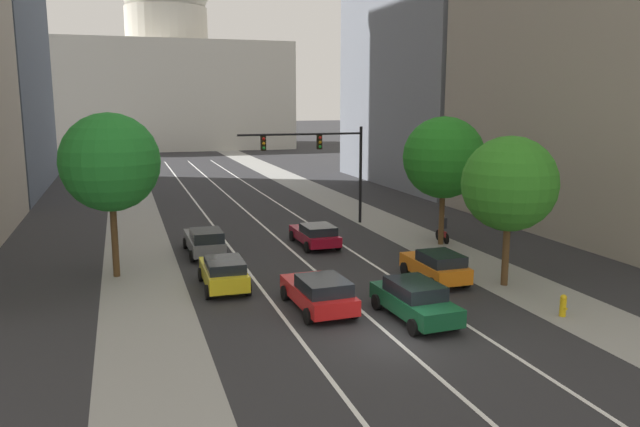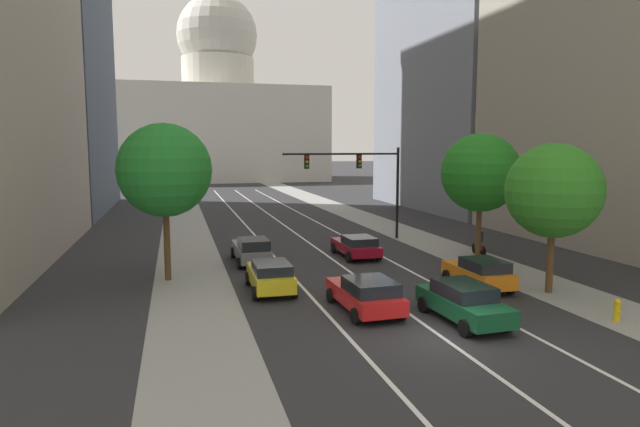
{
  "view_description": "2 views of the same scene",
  "coord_description": "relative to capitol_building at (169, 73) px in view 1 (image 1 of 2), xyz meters",
  "views": [
    {
      "loc": [
        -8.97,
        -19.34,
        8.43
      ],
      "look_at": [
        2.34,
        15.91,
        1.68
      ],
      "focal_mm": 34.78,
      "sensor_mm": 36.0,
      "label": 1
    },
    {
      "loc": [
        -8.97,
        -16.93,
        6.7
      ],
      "look_at": [
        -0.31,
        16.0,
        2.59
      ],
      "focal_mm": 30.8,
      "sensor_mm": 36.0,
      "label": 2
    }
  ],
  "objects": [
    {
      "name": "car_gray",
      "position": [
        -4.84,
        -84.39,
        -12.57
      ],
      "size": [
        1.99,
        4.77,
        1.58
      ],
      "rotation": [
        0.0,
        0.0,
        1.58
      ],
      "color": "slate",
      "rests_on": "ground"
    },
    {
      "name": "car_yellow",
      "position": [
        -4.85,
        -90.98,
        -12.59
      ],
      "size": [
        2.03,
        4.23,
        1.48
      ],
      "rotation": [
        0.0,
        0.0,
        1.55
      ],
      "color": "yellow",
      "rests_on": "ground"
    },
    {
      "name": "street_tree_mid_right",
      "position": [
        8.89,
        -86.05,
        -8.21
      ],
      "size": [
        4.76,
        4.76,
        7.56
      ],
      "color": "#51381E",
      "rests_on": "ground"
    },
    {
      "name": "lane_stripe_left",
      "position": [
        -3.23,
        -73.78,
        -13.36
      ],
      "size": [
        0.16,
        90.0,
        0.01
      ],
      "primitive_type": "cube",
      "color": "white",
      "rests_on": "ground"
    },
    {
      "name": "car_orange",
      "position": [
        4.85,
        -92.95,
        -12.58
      ],
      "size": [
        1.97,
        4.05,
        1.51
      ],
      "rotation": [
        0.0,
        0.0,
        1.58
      ],
      "color": "orange",
      "rests_on": "ground"
    },
    {
      "name": "capitol_building",
      "position": [
        0.0,
        0.0,
        0.0
      ],
      "size": [
        41.2,
        24.63,
        38.44
      ],
      "color": "beige",
      "rests_on": "ground"
    },
    {
      "name": "lane_stripe_right",
      "position": [
        3.23,
        -73.78,
        -13.36
      ],
      "size": [
        0.16,
        90.0,
        0.01
      ],
      "primitive_type": "cube",
      "color": "white",
      "rests_on": "ground"
    },
    {
      "name": "lane_stripe_center",
      "position": [
        0.0,
        -73.78,
        -13.36
      ],
      "size": [
        0.16,
        90.0,
        0.01
      ],
      "primitive_type": "cube",
      "color": "white",
      "rests_on": "ground"
    },
    {
      "name": "car_green",
      "position": [
        1.61,
        -97.22,
        -12.58
      ],
      "size": [
        2.15,
        4.62,
        1.52
      ],
      "rotation": [
        0.0,
        0.0,
        1.62
      ],
      "color": "#14512D",
      "rests_on": "ground"
    },
    {
      "name": "sidewalk_left",
      "position": [
        -8.33,
        -63.78,
        -13.37
      ],
      "size": [
        3.74,
        130.0,
        0.01
      ],
      "primitive_type": "cube",
      "color": "gray",
      "rests_on": "ground"
    },
    {
      "name": "car_red",
      "position": [
        -1.61,
        -95.09,
        -12.6
      ],
      "size": [
        2.26,
        4.6,
        1.47
      ],
      "rotation": [
        0.0,
        0.0,
        1.61
      ],
      "color": "red",
      "rests_on": "ground"
    },
    {
      "name": "ground_plane",
      "position": [
        0.0,
        -58.78,
        -13.38
      ],
      "size": [
        400.0,
        400.0,
        0.0
      ],
      "primitive_type": "plane",
      "color": "#2B2B2D"
    },
    {
      "name": "car_crimson",
      "position": [
        1.62,
        -84.24,
        -12.66
      ],
      "size": [
        2.11,
        4.57,
        1.36
      ],
      "rotation": [
        0.0,
        0.0,
        1.58
      ],
      "color": "maroon",
      "rests_on": "ground"
    },
    {
      "name": "street_tree_mid_left",
      "position": [
        -9.5,
        -87.35,
        -7.81
      ],
      "size": [
        4.67,
        4.67,
        7.92
      ],
      "color": "#51381E",
      "rests_on": "ground"
    },
    {
      "name": "traffic_signal_mast",
      "position": [
        4.01,
        -78.33,
        -8.5
      ],
      "size": [
        8.67,
        0.39,
        6.7
      ],
      "color": "black",
      "rests_on": "ground"
    },
    {
      "name": "cyclist",
      "position": [
        9.24,
        -85.6,
        -12.52
      ],
      "size": [
        0.37,
        1.7,
        1.72
      ],
      "rotation": [
        0.0,
        0.0,
        1.54
      ],
      "color": "black",
      "rests_on": "ground"
    },
    {
      "name": "fire_hydrant",
      "position": [
        7.36,
        -98.75,
        -12.91
      ],
      "size": [
        0.26,
        0.35,
        0.91
      ],
      "color": "yellow",
      "rests_on": "ground"
    },
    {
      "name": "sidewalk_right",
      "position": [
        8.33,
        -63.78,
        -13.37
      ],
      "size": [
        3.74,
        130.0,
        0.01
      ],
      "primitive_type": "cube",
      "color": "gray",
      "rests_on": "ground"
    },
    {
      "name": "street_tree_far_right",
      "position": [
        7.65,
        -94.35,
        -8.64
      ],
      "size": [
        4.32,
        4.32,
        6.91
      ],
      "color": "#51381E",
      "rests_on": "ground"
    }
  ]
}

